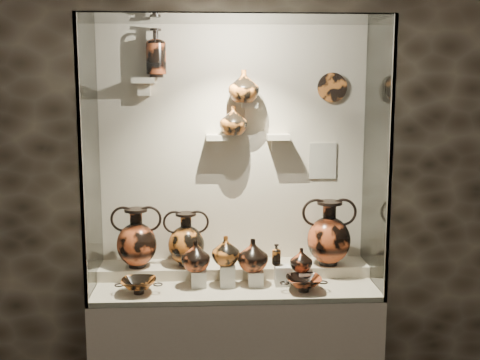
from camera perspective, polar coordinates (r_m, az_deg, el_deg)
The scene contains 35 objects.
wall_back at distance 3.86m, azimuth -0.67°, elevation 2.71°, with size 5.00×0.02×3.20m, color #2D251C.
plinth at distance 3.88m, azimuth -0.43°, elevation -15.77°, with size 1.70×0.60×0.80m, color beige.
front_tier at distance 3.72m, azimuth -0.43°, elevation -9.96°, with size 1.68×0.58×0.03m, color #BEAF93.
rear_tier at distance 3.87m, azimuth -0.56°, elevation -8.62°, with size 1.70×0.25×0.10m, color #BEAF93.
back_panel at distance 3.85m, azimuth -0.67°, elevation 2.70°, with size 1.70×0.03×1.60m, color beige.
glass_front at distance 3.25m, azimuth -0.20°, elevation 1.49°, with size 1.70×0.01×1.60m, color white.
glass_left at distance 3.60m, azimuth -14.03°, elevation 1.98°, with size 0.01×0.60×1.60m, color white.
glass_right at distance 3.68m, azimuth 12.84°, elevation 2.16°, with size 0.01×0.60×1.60m, color white.
glass_top at distance 3.53m, azimuth -0.47°, elevation 15.05°, with size 1.70×0.60×0.01m, color white.
frame_post_left at distance 3.32m, azimuth -14.85°, elevation 1.35°, with size 0.02×0.02×1.60m, color gray.
frame_post_right at distance 3.40m, azimuth 14.07°, elevation 1.56°, with size 0.02×0.02×1.60m, color gray.
pedestal_a at distance 3.65m, azimuth -3.90°, elevation -9.29°, with size 0.09×0.09×0.10m, color silver.
pedestal_b at distance 3.64m, azimuth -1.19°, elevation -9.04°, with size 0.09×0.09×0.13m, color silver.
pedestal_c at distance 3.66m, azimuth 1.50°, elevation -9.29°, with size 0.09×0.09×0.09m, color silver.
pedestal_d at distance 3.67m, azimuth 4.03°, elevation -9.01°, with size 0.09×0.09×0.12m, color silver.
pedestal_e at distance 3.70m, azimuth 6.20°, elevation -9.23°, with size 0.09×0.09×0.08m, color silver.
bracket_ul at distance 3.77m, azimuth -9.12°, elevation 9.30°, with size 0.14×0.12×0.04m, color beige.
bracket_ca at distance 3.77m, azimuth -2.15°, elevation 4.08°, with size 0.14×0.12×0.04m, color beige.
bracket_cb at distance 3.76m, azimuth 0.91°, elevation 7.13°, with size 0.10×0.12×0.04m, color beige.
bracket_cc at distance 3.79m, azimuth 3.62°, elevation 4.10°, with size 0.14×0.12×0.04m, color beige.
amphora_left at distance 3.80m, azimuth -9.78°, elevation -5.40°, with size 0.30×0.30×0.37m, color #A4421F, non-canonical shape.
amphora_mid at distance 3.79m, azimuth -5.12°, elevation -5.59°, with size 0.27×0.27×0.34m, color #C66723, non-canonical shape.
amphora_right at distance 3.83m, azimuth 8.43°, elevation -4.96°, with size 0.33×0.33×0.41m, color #A4421F, non-canonical shape.
jug_a at distance 3.61m, azimuth -4.22°, elevation -7.16°, with size 0.17×0.17×0.18m, color #A4421F.
jug_b at distance 3.61m, azimuth -1.36°, elevation -6.69°, with size 0.17×0.17×0.17m, color #C66723.
jug_c at distance 3.63m, azimuth 1.22°, elevation -7.10°, with size 0.19×0.19×0.19m, color #A4421F.
jug_e at distance 3.67m, azimuth 5.82°, elevation -7.53°, with size 0.14×0.14×0.14m, color #A4421F.
lekythos_small at distance 3.64m, azimuth 3.46°, elevation -6.96°, with size 0.06×0.06×0.15m, color #C66723, non-canonical shape.
kylix_left at distance 3.57m, azimuth -9.58°, elevation -9.76°, with size 0.26×0.22×0.11m, color #C66723, non-canonical shape.
kylix_right at distance 3.58m, azimuth 6.06°, elevation -9.64°, with size 0.27×0.23×0.11m, color #A4421F, non-canonical shape.
lekythos_tall at distance 3.75m, azimuth -7.97°, elevation 12.12°, with size 0.13×0.13×0.33m, color #A4421F, non-canonical shape.
ovoid_vase_a at distance 3.73m, azimuth -0.64°, elevation 5.68°, with size 0.17×0.17×0.18m, color #C66723.
ovoid_vase_b at distance 3.71m, azimuth 0.36°, elevation 8.89°, with size 0.19×0.19×0.20m, color #C66723.
wall_plate at distance 3.88m, azimuth 8.73°, elevation 8.67°, with size 0.19×0.19×0.02m, color #BB6124.
info_placard at distance 3.91m, azimuth 7.84°, elevation 1.81°, with size 0.17×0.01×0.23m, color beige.
Camera 1 is at (-0.16, -1.33, 2.03)m, focal length 45.00 mm.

